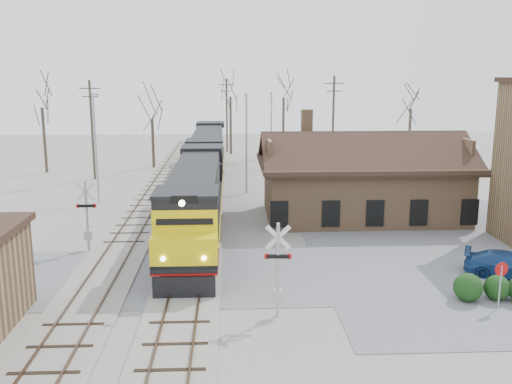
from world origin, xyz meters
TOP-DOWN VIEW (x-y plane):
  - ground at (0.00, 0.00)m, footprint 140.00×140.00m
  - road at (0.00, 0.00)m, footprint 60.00×9.00m
  - parking_lot at (18.00, 4.00)m, footprint 22.00×26.00m
  - track_main at (0.00, 15.00)m, footprint 3.40×90.00m
  - track_siding at (-4.50, 15.00)m, footprint 3.40×90.00m
  - depot at (11.99, 12.00)m, footprint 15.20×9.31m
  - locomotive_lead at (0.00, 6.91)m, footprint 3.23×21.60m
  - locomotive_trailing at (0.00, 28.78)m, footprint 3.23×21.60m
  - crossbuck_near at (4.29, -5.30)m, footprint 1.23×0.32m
  - crossbuck_far at (-6.39, 4.74)m, footprint 1.22×0.32m
  - do_not_enter_sign at (14.51, -4.90)m, footprint 0.66×0.15m
  - parked_car at (16.96, -0.99)m, footprint 4.96×3.66m
  - hedge_a at (13.43, -4.01)m, footprint 1.36×1.36m
  - hedge_b at (14.86, -3.94)m, footprint 1.22×1.22m
  - streetlight_a at (-8.68, 17.94)m, footprint 0.25×2.04m
  - streetlight_b at (3.71, 21.11)m, footprint 0.25×2.04m
  - streetlight_c at (6.91, 34.85)m, footprint 0.25×2.04m
  - utility_pole_a at (-11.38, 28.31)m, footprint 2.00×0.24m
  - utility_pole_b at (1.90, 47.56)m, footprint 2.00×0.24m
  - utility_pole_c at (13.28, 31.55)m, footprint 2.00×0.24m
  - tree_a at (-17.47, 32.57)m, footprint 4.62×4.62m
  - tree_b at (-6.37, 35.25)m, footprint 3.64×3.64m
  - tree_c at (2.40, 45.55)m, footprint 4.96×4.96m
  - tree_d at (9.16, 44.30)m, footprint 4.92×4.92m
  - tree_e at (22.87, 35.50)m, footprint 4.29×4.29m

SIDE VIEW (x-z plane):
  - ground at x=0.00m, z-range 0.00..0.00m
  - road at x=0.00m, z-range 0.00..0.03m
  - parking_lot at x=18.00m, z-range 0.01..0.04m
  - track_main at x=0.00m, z-range -0.05..0.19m
  - track_siding at x=-4.50m, z-range -0.05..0.19m
  - hedge_b at x=14.86m, z-range 0.00..1.22m
  - parked_car at x=16.96m, z-range 0.00..1.33m
  - hedge_a at x=13.43m, z-range 0.00..1.36m
  - do_not_enter_sign at x=14.51m, z-range 0.43..2.65m
  - crossbuck_far at x=-6.39m, z-range -0.15..4.13m
  - crossbuck_near at x=4.29m, z-range -0.15..4.14m
  - depot at x=11.99m, z-range -1.54..6.36m
  - locomotive_trailing at x=0.00m, z-range 0.25..4.79m
  - locomotive_lead at x=0.00m, z-range 0.12..4.92m
  - streetlight_c at x=6.91m, z-range 0.53..8.95m
  - streetlight_b at x=3.71m, z-range 0.54..9.34m
  - streetlight_a at x=-8.68m, z-range 0.54..9.50m
  - utility_pole_b at x=1.90m, z-range 0.22..9.94m
  - utility_pole_a at x=-11.38m, z-range 0.22..10.05m
  - utility_pole_c at x=13.28m, z-range 0.23..10.44m
  - tree_b at x=-6.37m, z-range 1.88..10.80m
  - tree_e at x=22.87m, z-range 2.22..12.73m
  - tree_a at x=-17.47m, z-range 2.40..13.72m
  - tree_d at x=9.16m, z-range 2.56..14.60m
  - tree_c at x=2.40m, z-range 2.58..14.73m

